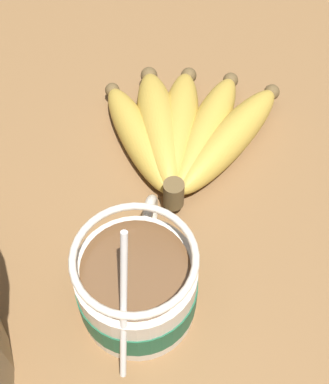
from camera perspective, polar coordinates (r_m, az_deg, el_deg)
The scene contains 3 objects.
table at distance 53.04cm, azimuth -0.24°, elevation -4.70°, with size 121.53×121.53×3.57cm.
coffee_mug at distance 44.41cm, azimuth -2.92°, elevation -9.98°, with size 15.00×9.94×15.47cm.
banana_bunch at distance 56.13cm, azimuth 2.13°, elevation 6.41°, with size 19.03×20.79×4.40cm.
Camera 1 is at (-26.50, -4.39, 47.52)cm, focal length 50.00 mm.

